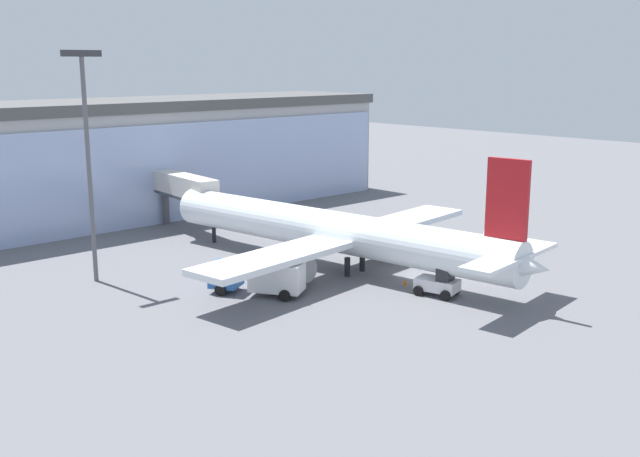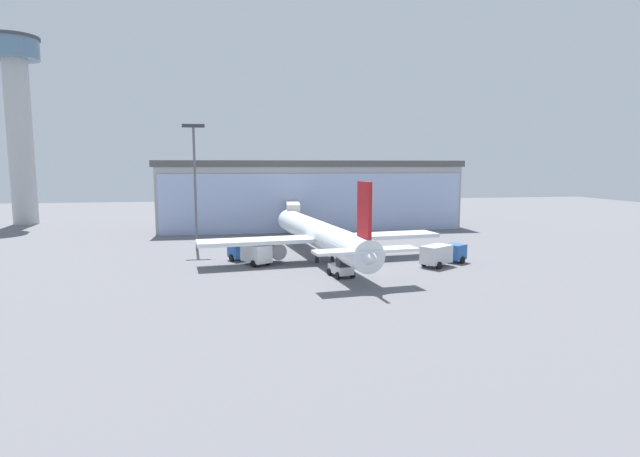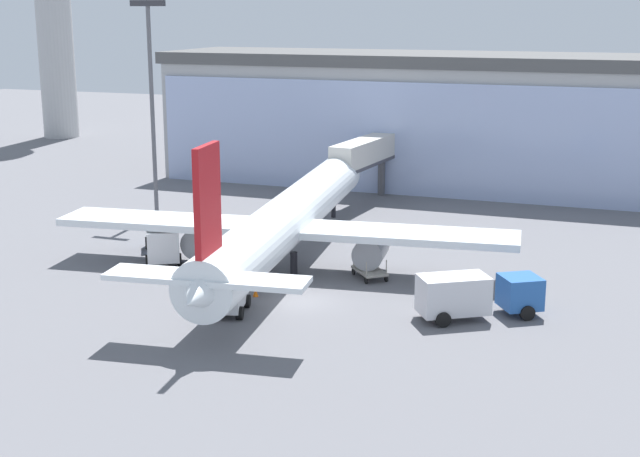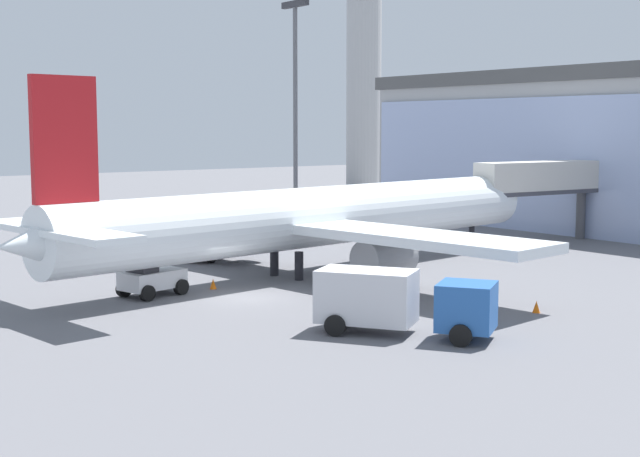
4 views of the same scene
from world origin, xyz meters
TOP-DOWN VIEW (x-y plane):
  - ground at (0.00, 0.00)m, footprint 240.00×240.00m
  - jet_bridge at (-4.87, 29.22)m, footprint 3.30×11.63m
  - control_tower at (-58.96, 57.34)m, footprint 10.10×10.10m
  - apron_light_mast at (-20.63, 18.00)m, footprint 3.20×0.40m
  - airplane at (-3.79, 7.10)m, footprint 32.48×39.37m
  - catering_truck at (-13.10, 5.89)m, footprint 5.65×7.39m
  - fuel_truck at (10.76, 0.63)m, footprint 7.33×5.80m
  - baggage_cart at (2.63, 6.18)m, footprint 3.02×3.17m
  - pushback_tug at (-3.21, -3.63)m, footprint 2.81×3.54m
  - safety_cone_nose at (-3.01, -0.09)m, footprint 0.36×0.36m
  - safety_cone_wingtip at (11.36, 8.74)m, footprint 0.36×0.36m

SIDE VIEW (x-z plane):
  - ground at x=0.00m, z-range 0.00..0.00m
  - safety_cone_nose at x=-3.01m, z-range 0.00..0.55m
  - safety_cone_wingtip at x=11.36m, z-range 0.00..0.55m
  - baggage_cart at x=2.63m, z-range -0.25..1.25m
  - pushback_tug at x=-3.21m, z-range -0.18..2.12m
  - catering_truck at x=-13.10m, z-range 0.14..2.79m
  - fuel_truck at x=10.76m, z-range 0.14..2.79m
  - airplane at x=-3.79m, z-range -2.16..8.74m
  - jet_bridge at x=-4.87m, z-range 1.62..7.66m
  - apron_light_mast at x=-20.63m, z-range 1.74..20.20m
  - control_tower at x=-58.96m, z-range 4.39..43.08m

